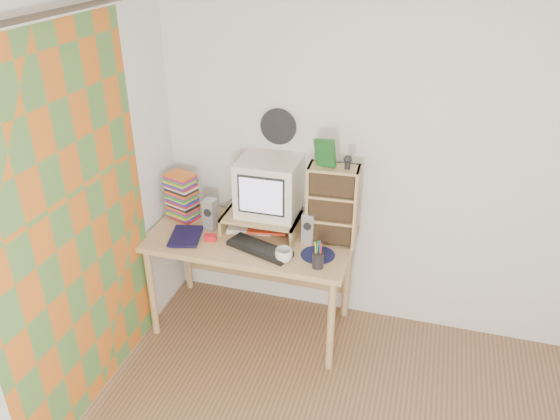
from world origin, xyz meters
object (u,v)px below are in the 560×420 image
Objects in this scene: cd_rack at (332,205)px; diary at (171,234)px; crt_monitor at (268,188)px; dvd_stack at (182,200)px; mug at (284,255)px; keyboard at (260,248)px; desk at (253,249)px.

diary is at bearing -168.93° from cd_rack.
cd_rack is (0.45, -0.05, -0.04)m from crt_monitor.
mug is (0.86, -0.35, -0.10)m from dvd_stack.
crt_monitor is at bearing 119.98° from mug.
cd_rack reaches higher than keyboard.
desk is at bearing 10.50° from diary.
desk is 0.46m from mug.
diary is (-0.82, 0.07, -0.02)m from mug.
mug reaches higher than desk.
dvd_stack is 1.10m from cd_rack.
mug is at bearing -3.60° from keyboard.
dvd_stack reaches higher than keyboard.
crt_monitor is 0.46m from cd_rack.
diary is (-0.63, -0.01, 0.01)m from keyboard.
diary is (-1.05, -0.26, -0.25)m from cd_rack.
crt_monitor reaches higher than dvd_stack.
desk is 0.68m from cd_rack.
crt_monitor is 0.66m from dvd_stack.
desk is 5.64× the size of diary.
crt_monitor is at bearing 14.29° from diary.
cd_rack reaches higher than mug.
desk is at bearing 138.23° from keyboard.
diary is (-0.51, -0.22, 0.16)m from desk.
cd_rack is at bearing -6.59° from crt_monitor.
dvd_stack is 2.54× the size of mug.
dvd_stack is 0.52× the size of cd_rack.
desk is 3.44× the size of crt_monitor.
crt_monitor reaches higher than keyboard.
mug is at bearing -2.99° from dvd_stack.
desk is at bearing -178.86° from cd_rack.
mug is at bearing -128.17° from cd_rack.
keyboard is at bearing -84.40° from crt_monitor.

